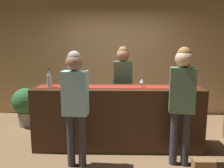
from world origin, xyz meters
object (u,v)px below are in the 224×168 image
object	(u,v)px
wine_bottle_clear	(49,80)
wine_glass_mid_counter	(64,81)
wine_glass_near_customer	(142,81)
customer_sipping	(182,94)
handbag	(203,167)
wine_bottle_amber	(190,80)
bartender	(123,81)
potted_plant_tall	(26,104)
customer_browsing	(75,98)

from	to	relation	value
wine_bottle_clear	wine_glass_mid_counter	distance (m)	0.23
wine_glass_near_customer	customer_sipping	distance (m)	0.75
wine_glass_mid_counter	handbag	size ratio (longest dim) A/B	0.51
wine_glass_mid_counter	wine_glass_near_customer	bearing A→B (deg)	-0.69
wine_bottle_amber	customer_sipping	world-z (taller)	customer_sipping
wine_bottle_amber	bartender	distance (m)	1.21
potted_plant_tall	handbag	distance (m)	3.59
customer_browsing	potted_plant_tall	size ratio (longest dim) A/B	2.04
wine_glass_near_customer	customer_browsing	bearing A→B (deg)	-147.25
wine_bottle_amber	handbag	bearing A→B (deg)	-91.72
customer_sipping	customer_browsing	size ratio (longest dim) A/B	1.03
wine_glass_near_customer	wine_glass_mid_counter	world-z (taller)	same
wine_bottle_amber	potted_plant_tall	distance (m)	3.30
wine_glass_mid_counter	customer_sipping	world-z (taller)	customer_sipping
wine_bottle_amber	customer_sipping	distance (m)	0.69
bartender	customer_browsing	distance (m)	1.40
wine_bottle_clear	wine_glass_mid_counter	bearing A→B (deg)	9.24
bartender	potted_plant_tall	world-z (taller)	bartender
bartender	potted_plant_tall	size ratio (longest dim) A/B	2.08
wine_bottle_clear	potted_plant_tall	distance (m)	1.48
wine_bottle_clear	handbag	size ratio (longest dim) A/B	1.08
wine_glass_mid_counter	bartender	distance (m)	1.14
customer_browsing	handbag	size ratio (longest dim) A/B	5.85
wine_bottle_clear	potted_plant_tall	size ratio (longest dim) A/B	0.38
potted_plant_tall	wine_bottle_amber	bearing A→B (deg)	-16.72
wine_bottle_amber	wine_glass_near_customer	distance (m)	0.79
wine_bottle_amber	customer_sipping	size ratio (longest dim) A/B	0.18
customer_sipping	customer_browsing	world-z (taller)	customer_sipping
potted_plant_tall	wine_glass_near_customer	bearing A→B (deg)	-23.47
handbag	bartender	bearing A→B (deg)	126.21
bartender	wine_glass_mid_counter	bearing A→B (deg)	30.18
wine_glass_near_customer	handbag	distance (m)	1.51
wine_glass_near_customer	handbag	bearing A→B (deg)	-47.21
wine_glass_near_customer	bartender	bearing A→B (deg)	115.33
wine_glass_mid_counter	potted_plant_tall	xyz separation A→B (m)	(-1.06, 0.99, -0.67)
wine_glass_near_customer	potted_plant_tall	size ratio (longest dim) A/B	0.18
bartender	customer_sipping	xyz separation A→B (m)	(0.79, -1.16, 0.01)
wine_glass_mid_counter	bartender	bearing A→B (deg)	31.68
wine_bottle_clear	bartender	xyz separation A→B (m)	(1.20, 0.63, -0.11)
customer_browsing	wine_glass_near_customer	bearing A→B (deg)	37.87
bartender	customer_browsing	world-z (taller)	bartender
wine_bottle_amber	customer_sipping	xyz separation A→B (m)	(-0.29, -0.62, -0.10)
customer_browsing	potted_plant_tall	xyz separation A→B (m)	(-1.35, 1.62, -0.54)
customer_sipping	potted_plant_tall	distance (m)	3.26
customer_sipping	wine_glass_near_customer	bearing A→B (deg)	141.78
potted_plant_tall	bartender	bearing A→B (deg)	-10.97
bartender	wine_glass_near_customer	bearing A→B (deg)	113.84
wine_bottle_clear	bartender	bearing A→B (deg)	27.93
customer_sipping	bartender	bearing A→B (deg)	133.76
wine_bottle_clear	bartender	distance (m)	1.36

